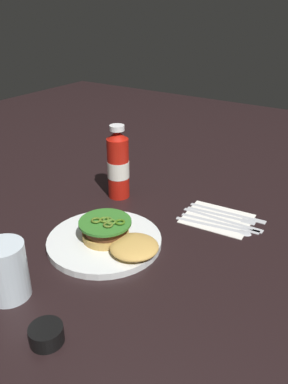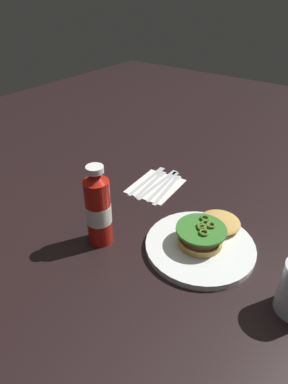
{
  "view_description": "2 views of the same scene",
  "coord_description": "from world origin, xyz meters",
  "px_view_note": "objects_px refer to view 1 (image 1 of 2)",
  "views": [
    {
      "loc": [
        0.4,
        -0.58,
        0.52
      ],
      "look_at": [
        -0.11,
        0.19,
        0.06
      ],
      "focal_mm": 36.47,
      "sensor_mm": 36.0,
      "label": 1
    },
    {
      "loc": [
        -0.68,
        -0.25,
        0.57
      ],
      "look_at": [
        -0.09,
        0.2,
        0.09
      ],
      "focal_mm": 31.31,
      "sensor_mm": 36.0,
      "label": 2
    }
  ],
  "objects_px": {
    "burger_sandwich": "(116,236)",
    "fork_utensil": "(227,215)",
    "water_glass": "(6,271)",
    "napkin": "(217,218)",
    "spoon_utensil": "(223,227)",
    "butter_knife": "(227,220)",
    "ketchup_bottle": "(118,165)",
    "dinner_plate": "(104,241)",
    "table_knife": "(225,223)",
    "steak_knife": "(232,213)",
    "condiment_cup": "(47,335)"
  },
  "relations": [
    {
      "from": "butter_knife",
      "to": "ketchup_bottle",
      "type": "bearing_deg",
      "value": -173.47
    },
    {
      "from": "spoon_utensil",
      "to": "fork_utensil",
      "type": "distance_m",
      "value": 0.06
    },
    {
      "from": "table_knife",
      "to": "ketchup_bottle",
      "type": "bearing_deg",
      "value": -176.6
    },
    {
      "from": "burger_sandwich",
      "to": "fork_utensil",
      "type": "xyz_separation_m",
      "value": [
        0.16,
        0.28,
        -0.03
      ]
    },
    {
      "from": "dinner_plate",
      "to": "ketchup_bottle",
      "type": "height_order",
      "value": "ketchup_bottle"
    },
    {
      "from": "butter_knife",
      "to": "dinner_plate",
      "type": "bearing_deg",
      "value": -128.17
    },
    {
      "from": "butter_knife",
      "to": "fork_utensil",
      "type": "distance_m",
      "value": 0.02
    },
    {
      "from": "spoon_utensil",
      "to": "butter_knife",
      "type": "distance_m",
      "value": 0.04
    },
    {
      "from": "ketchup_bottle",
      "to": "napkin",
      "type": "distance_m",
      "value": 0.31
    },
    {
      "from": "fork_utensil",
      "to": "napkin",
      "type": "bearing_deg",
      "value": -126.9
    },
    {
      "from": "ketchup_bottle",
      "to": "napkin",
      "type": "xyz_separation_m",
      "value": [
        0.3,
        0.04,
        -0.1
      ]
    },
    {
      "from": "ketchup_bottle",
      "to": "spoon_utensil",
      "type": "height_order",
      "value": "ketchup_bottle"
    },
    {
      "from": "butter_knife",
      "to": "fork_utensil",
      "type": "bearing_deg",
      "value": 114.48
    },
    {
      "from": "napkin",
      "to": "spoon_utensil",
      "type": "height_order",
      "value": "spoon_utensil"
    },
    {
      "from": "napkin",
      "to": "spoon_utensil",
      "type": "relative_size",
      "value": 0.87
    },
    {
      "from": "fork_utensil",
      "to": "ketchup_bottle",
      "type": "bearing_deg",
      "value": -169.29
    },
    {
      "from": "spoon_utensil",
      "to": "table_knife",
      "type": "distance_m",
      "value": 0.02
    },
    {
      "from": "napkin",
      "to": "table_knife",
      "type": "distance_m",
      "value": 0.03
    },
    {
      "from": "ketchup_bottle",
      "to": "fork_utensil",
      "type": "xyz_separation_m",
      "value": [
        0.31,
        0.06,
        -0.09
      ]
    },
    {
      "from": "table_knife",
      "to": "steak_knife",
      "type": "bearing_deg",
      "value": 94.18
    },
    {
      "from": "ketchup_bottle",
      "to": "water_glass",
      "type": "distance_m",
      "value": 0.47
    },
    {
      "from": "dinner_plate",
      "to": "condiment_cup",
      "type": "height_order",
      "value": "condiment_cup"
    },
    {
      "from": "dinner_plate",
      "to": "fork_utensil",
      "type": "height_order",
      "value": "dinner_plate"
    },
    {
      "from": "burger_sandwich",
      "to": "butter_knife",
      "type": "relative_size",
      "value": 0.93
    },
    {
      "from": "condiment_cup",
      "to": "butter_knife",
      "type": "relative_size",
      "value": 0.27
    },
    {
      "from": "condiment_cup",
      "to": "burger_sandwich",
      "type": "bearing_deg",
      "value": 104.04
    },
    {
      "from": "water_glass",
      "to": "butter_knife",
      "type": "distance_m",
      "value": 0.55
    },
    {
      "from": "ketchup_bottle",
      "to": "steak_knife",
      "type": "height_order",
      "value": "ketchup_bottle"
    },
    {
      "from": "ketchup_bottle",
      "to": "fork_utensil",
      "type": "relative_size",
      "value": 1.15
    },
    {
      "from": "napkin",
      "to": "table_knife",
      "type": "relative_size",
      "value": 0.83
    },
    {
      "from": "spoon_utensil",
      "to": "table_knife",
      "type": "relative_size",
      "value": 0.95
    },
    {
      "from": "napkin",
      "to": "water_glass",
      "type": "bearing_deg",
      "value": -113.66
    },
    {
      "from": "ketchup_bottle",
      "to": "dinner_plate",
      "type": "bearing_deg",
      "value": -60.95
    },
    {
      "from": "burger_sandwich",
      "to": "steak_knife",
      "type": "height_order",
      "value": "burger_sandwich"
    },
    {
      "from": "ketchup_bottle",
      "to": "condiment_cup",
      "type": "bearing_deg",
      "value": -65.65
    },
    {
      "from": "ketchup_bottle",
      "to": "steak_knife",
      "type": "relative_size",
      "value": 1.02
    },
    {
      "from": "dinner_plate",
      "to": "table_knife",
      "type": "relative_size",
      "value": 1.31
    },
    {
      "from": "dinner_plate",
      "to": "table_knife",
      "type": "distance_m",
      "value": 0.31
    },
    {
      "from": "fork_utensil",
      "to": "steak_knife",
      "type": "distance_m",
      "value": 0.02
    },
    {
      "from": "water_glass",
      "to": "napkin",
      "type": "height_order",
      "value": "water_glass"
    },
    {
      "from": "table_knife",
      "to": "fork_utensil",
      "type": "relative_size",
      "value": 1.1
    },
    {
      "from": "butter_knife",
      "to": "steak_knife",
      "type": "bearing_deg",
      "value": 95.32
    },
    {
      "from": "dinner_plate",
      "to": "condiment_cup",
      "type": "xyz_separation_m",
      "value": [
        0.11,
        -0.28,
        0.01
      ]
    },
    {
      "from": "condiment_cup",
      "to": "fork_utensil",
      "type": "xyz_separation_m",
      "value": [
        0.09,
        0.56,
        -0.01
      ]
    },
    {
      "from": "table_knife",
      "to": "butter_knife",
      "type": "height_order",
      "value": "same"
    },
    {
      "from": "water_glass",
      "to": "butter_knife",
      "type": "bearing_deg",
      "value": 63.79
    },
    {
      "from": "table_knife",
      "to": "butter_knife",
      "type": "relative_size",
      "value": 0.94
    },
    {
      "from": "dinner_plate",
      "to": "ketchup_bottle",
      "type": "distance_m",
      "value": 0.27
    },
    {
      "from": "fork_utensil",
      "to": "burger_sandwich",
      "type": "bearing_deg",
      "value": -119.31
    },
    {
      "from": "condiment_cup",
      "to": "napkin",
      "type": "relative_size",
      "value": 0.35
    }
  ]
}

